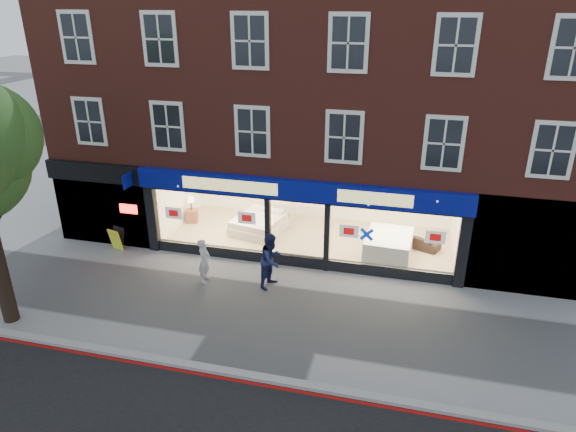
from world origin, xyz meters
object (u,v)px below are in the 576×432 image
at_px(pedestrian_grey, 204,261).
at_px(mattress_stack, 389,245).
at_px(sofa, 417,240).
at_px(display_bed, 260,222).
at_px(a_board, 117,239).
at_px(pedestrian_blue, 271,260).

bearing_deg(pedestrian_grey, mattress_stack, -64.21).
relative_size(mattress_stack, sofa, 1.27).
bearing_deg(mattress_stack, sofa, 43.97).
relative_size(display_bed, pedestrian_grey, 1.63).
xyz_separation_m(mattress_stack, sofa, (1.02, 0.99, -0.16)).
bearing_deg(pedestrian_grey, display_bed, -12.14).
relative_size(a_board, pedestrian_grey, 0.55).
bearing_deg(display_bed, pedestrian_grey, -86.83).
distance_m(display_bed, a_board, 5.55).
bearing_deg(mattress_stack, pedestrian_grey, -151.06).
bearing_deg(pedestrian_grey, pedestrian_blue, -85.51).
relative_size(mattress_stack, a_board, 2.47).
height_order(a_board, pedestrian_blue, pedestrian_blue).
xyz_separation_m(display_bed, a_board, (-4.82, -2.75, -0.02)).
height_order(display_bed, pedestrian_grey, pedestrian_grey).
height_order(sofa, a_board, a_board).
distance_m(display_bed, pedestrian_blue, 4.22).
relative_size(sofa, pedestrian_blue, 0.89).
bearing_deg(sofa, a_board, 38.22).
height_order(mattress_stack, pedestrian_grey, pedestrian_grey).
distance_m(display_bed, sofa, 6.20).
xyz_separation_m(mattress_stack, pedestrian_grey, (-5.84, -3.23, 0.27)).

